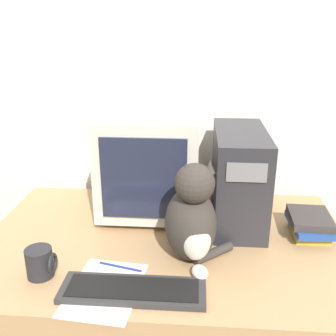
# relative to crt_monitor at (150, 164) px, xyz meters

# --- Properties ---
(wall_back) EXTENTS (7.00, 0.05, 2.50)m
(wall_back) POSITION_rel_crt_monitor_xyz_m (0.09, 0.29, 0.25)
(wall_back) COLOR silver
(wall_back) RESTS_ON ground_plane
(desk) EXTENTS (1.40, 0.90, 0.78)m
(desk) POSITION_rel_crt_monitor_xyz_m (0.09, -0.22, -0.61)
(desk) COLOR tan
(desk) RESTS_ON ground_plane
(crt_monitor) EXTENTS (0.40, 0.37, 0.43)m
(crt_monitor) POSITION_rel_crt_monitor_xyz_m (0.00, 0.00, 0.00)
(crt_monitor) COLOR beige
(crt_monitor) RESTS_ON desk
(computer_tower) EXTENTS (0.20, 0.45, 0.38)m
(computer_tower) POSITION_rel_crt_monitor_xyz_m (0.37, -0.04, -0.03)
(computer_tower) COLOR #28282D
(computer_tower) RESTS_ON desk
(keyboard) EXTENTS (0.45, 0.14, 0.02)m
(keyboard) POSITION_rel_crt_monitor_xyz_m (0.01, -0.55, -0.21)
(keyboard) COLOR #2D2D2D
(keyboard) RESTS_ON desk
(cat) EXTENTS (0.27, 0.28, 0.37)m
(cat) POSITION_rel_crt_monitor_xyz_m (0.19, -0.35, -0.07)
(cat) COLOR #38332D
(cat) RESTS_ON desk
(book_stack) EXTENTS (0.16, 0.21, 0.09)m
(book_stack) POSITION_rel_crt_monitor_xyz_m (0.64, -0.15, -0.18)
(book_stack) COLOR gold
(book_stack) RESTS_ON desk
(pen) EXTENTS (0.15, 0.05, 0.01)m
(pen) POSITION_rel_crt_monitor_xyz_m (-0.05, -0.42, -0.22)
(pen) COLOR navy
(pen) RESTS_ON desk
(paper_sheet) EXTENTS (0.24, 0.31, 0.00)m
(paper_sheet) POSITION_rel_crt_monitor_xyz_m (-0.08, -0.54, -0.22)
(paper_sheet) COLOR white
(paper_sheet) RESTS_ON desk
(mug) EXTENTS (0.09, 0.09, 0.10)m
(mug) POSITION_rel_crt_monitor_xyz_m (-0.30, -0.48, -0.17)
(mug) COLOR #232328
(mug) RESTS_ON desk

